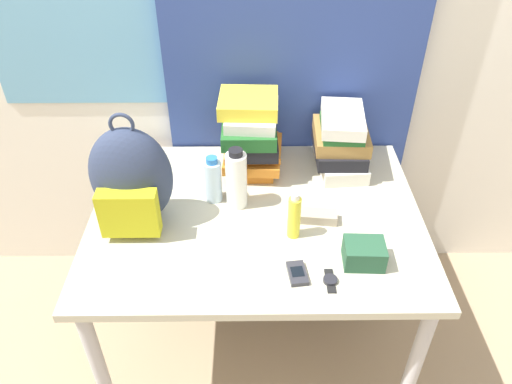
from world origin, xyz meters
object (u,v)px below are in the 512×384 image
(backpack, at_px, (131,180))
(sunglasses_case, at_px, (315,216))
(sunscreen_bottle, at_px, (294,216))
(camera_pouch, at_px, (364,253))
(book_stack_center, at_px, (340,142))
(water_bottle, at_px, (213,180))
(book_stack_left, at_px, (251,134))
(wristwatch, at_px, (330,280))
(cell_phone, at_px, (297,273))
(sports_bottle, at_px, (236,179))

(backpack, bearing_deg, sunglasses_case, -0.73)
(sunscreen_bottle, bearing_deg, camera_pouch, -31.10)
(book_stack_center, distance_m, water_bottle, 0.53)
(book_stack_center, distance_m, sunscreen_bottle, 0.46)
(book_stack_center, xyz_separation_m, sunglasses_case, (-0.13, -0.33, -0.10))
(book_stack_left, distance_m, book_stack_center, 0.35)
(wristwatch, bearing_deg, sunglasses_case, 93.42)
(water_bottle, relative_size, camera_pouch, 1.40)
(cell_phone, xyz_separation_m, wristwatch, (0.10, -0.03, -0.00))
(sunscreen_bottle, distance_m, camera_pouch, 0.25)
(sports_bottle, bearing_deg, sunglasses_case, -18.70)
(water_bottle, bearing_deg, sunglasses_case, -19.02)
(backpack, xyz_separation_m, water_bottle, (0.26, 0.12, -0.09))
(backpack, relative_size, water_bottle, 2.29)
(water_bottle, distance_m, sunglasses_case, 0.39)
(backpack, bearing_deg, cell_phone, -26.26)
(water_bottle, bearing_deg, camera_pouch, -33.64)
(water_bottle, relative_size, sports_bottle, 0.78)
(sports_bottle, distance_m, sunscreen_bottle, 0.26)
(book_stack_left, distance_m, sunglasses_case, 0.42)
(sunglasses_case, relative_size, camera_pouch, 1.18)
(book_stack_center, distance_m, camera_pouch, 0.54)
(backpack, distance_m, book_stack_center, 0.82)
(backpack, relative_size, camera_pouch, 3.20)
(book_stack_center, bearing_deg, book_stack_left, -179.50)
(backpack, bearing_deg, sunscreen_bottle, -8.68)
(sports_bottle, bearing_deg, sunscreen_bottle, -40.92)
(cell_phone, bearing_deg, water_bottle, 126.16)
(book_stack_center, xyz_separation_m, sunscreen_bottle, (-0.21, -0.41, -0.03))
(camera_pouch, bearing_deg, cell_phone, -165.68)
(cell_phone, height_order, wristwatch, cell_phone)
(sports_bottle, distance_m, cell_phone, 0.42)
(book_stack_center, distance_m, wristwatch, 0.64)
(water_bottle, bearing_deg, sunscreen_bottle, -35.48)
(cell_phone, bearing_deg, camera_pouch, 14.32)
(backpack, height_order, wristwatch, backpack)
(backpack, xyz_separation_m, book_stack_center, (0.75, 0.33, -0.06))
(backpack, distance_m, sports_bottle, 0.36)
(sunglasses_case, bearing_deg, book_stack_center, 69.26)
(camera_pouch, bearing_deg, sunscreen_bottle, 148.90)
(sunglasses_case, bearing_deg, camera_pouch, -57.18)
(water_bottle, xyz_separation_m, camera_pouch, (0.50, -0.33, -0.05))
(book_stack_left, distance_m, water_bottle, 0.26)
(sports_bottle, relative_size, sunglasses_case, 1.53)
(sports_bottle, relative_size, camera_pouch, 1.79)
(sunscreen_bottle, xyz_separation_m, sunglasses_case, (0.08, 0.07, -0.07))
(camera_pouch, distance_m, wristwatch, 0.14)
(backpack, distance_m, wristwatch, 0.73)
(camera_pouch, bearing_deg, sunglasses_case, 122.82)
(sunglasses_case, xyz_separation_m, wristwatch, (0.02, -0.29, -0.01))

